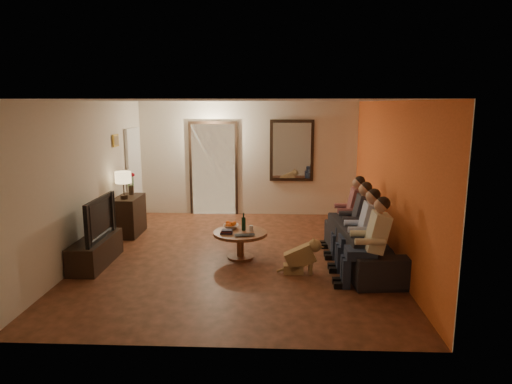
{
  "coord_description": "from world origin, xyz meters",
  "views": [
    {
      "loc": [
        0.64,
        -7.43,
        2.55
      ],
      "look_at": [
        0.3,
        0.3,
        1.05
      ],
      "focal_mm": 32.0,
      "sensor_mm": 36.0,
      "label": 1
    }
  ],
  "objects_px": {
    "person_d": "(351,215)",
    "laptop": "(245,236)",
    "dresser": "(129,216)",
    "person_a": "(372,246)",
    "tv": "(93,218)",
    "person_b": "(364,234)",
    "sofa": "(366,245)",
    "tv_stand": "(96,251)",
    "person_c": "(357,224)",
    "coffee_table": "(240,245)",
    "table_lamp": "(124,185)",
    "dog": "(300,256)",
    "wine_bottle": "(244,221)",
    "bowl": "(231,226)"
  },
  "relations": [
    {
      "from": "sofa",
      "to": "person_a",
      "type": "relative_size",
      "value": 1.91
    },
    {
      "from": "person_b",
      "to": "bowl",
      "type": "distance_m",
      "value": 2.26
    },
    {
      "from": "person_c",
      "to": "coffee_table",
      "type": "distance_m",
      "value": 1.98
    },
    {
      "from": "table_lamp",
      "to": "dog",
      "type": "distance_m",
      "value": 3.79
    },
    {
      "from": "table_lamp",
      "to": "bowl",
      "type": "distance_m",
      "value": 2.36
    },
    {
      "from": "person_c",
      "to": "bowl",
      "type": "height_order",
      "value": "person_c"
    },
    {
      "from": "person_a",
      "to": "wine_bottle",
      "type": "bearing_deg",
      "value": 146.73
    },
    {
      "from": "person_a",
      "to": "wine_bottle",
      "type": "xyz_separation_m",
      "value": [
        -1.89,
        1.24,
        0.01
      ]
    },
    {
      "from": "dresser",
      "to": "person_c",
      "type": "height_order",
      "value": "person_c"
    },
    {
      "from": "sofa",
      "to": "tv",
      "type": "bearing_deg",
      "value": 86.78
    },
    {
      "from": "dresser",
      "to": "person_a",
      "type": "xyz_separation_m",
      "value": [
        4.25,
        -2.45,
        0.22
      ]
    },
    {
      "from": "person_a",
      "to": "wine_bottle",
      "type": "height_order",
      "value": "person_a"
    },
    {
      "from": "tv_stand",
      "to": "person_c",
      "type": "xyz_separation_m",
      "value": [
        4.25,
        0.47,
        0.38
      ]
    },
    {
      "from": "person_d",
      "to": "laptop",
      "type": "distance_m",
      "value": 2.07
    },
    {
      "from": "bowl",
      "to": "person_a",
      "type": "bearing_deg",
      "value": -32.68
    },
    {
      "from": "wine_bottle",
      "to": "tv",
      "type": "bearing_deg",
      "value": -167.62
    },
    {
      "from": "person_a",
      "to": "laptop",
      "type": "bearing_deg",
      "value": 154.94
    },
    {
      "from": "tv_stand",
      "to": "person_a",
      "type": "height_order",
      "value": "person_a"
    },
    {
      "from": "person_b",
      "to": "laptop",
      "type": "relative_size",
      "value": 3.65
    },
    {
      "from": "person_c",
      "to": "laptop",
      "type": "distance_m",
      "value": 1.88
    },
    {
      "from": "person_d",
      "to": "person_b",
      "type": "bearing_deg",
      "value": -90.0
    },
    {
      "from": "person_c",
      "to": "dog",
      "type": "height_order",
      "value": "person_c"
    },
    {
      "from": "sofa",
      "to": "bowl",
      "type": "bearing_deg",
      "value": 72.74
    },
    {
      "from": "tv_stand",
      "to": "laptop",
      "type": "distance_m",
      "value": 2.42
    },
    {
      "from": "bowl",
      "to": "laptop",
      "type": "xyz_separation_m",
      "value": [
        0.28,
        -0.5,
        -0.02
      ]
    },
    {
      "from": "table_lamp",
      "to": "dresser",
      "type": "bearing_deg",
      "value": 90.0
    },
    {
      "from": "bowl",
      "to": "wine_bottle",
      "type": "xyz_separation_m",
      "value": [
        0.23,
        -0.12,
        0.12
      ]
    },
    {
      "from": "table_lamp",
      "to": "person_b",
      "type": "height_order",
      "value": "table_lamp"
    },
    {
      "from": "tv",
      "to": "dog",
      "type": "bearing_deg",
      "value": -94.51
    },
    {
      "from": "tv_stand",
      "to": "person_c",
      "type": "bearing_deg",
      "value": 6.38
    },
    {
      "from": "dresser",
      "to": "person_a",
      "type": "height_order",
      "value": "person_a"
    },
    {
      "from": "laptop",
      "to": "person_a",
      "type": "bearing_deg",
      "value": -36.1
    },
    {
      "from": "dog",
      "to": "bowl",
      "type": "bearing_deg",
      "value": 140.66
    },
    {
      "from": "tv_stand",
      "to": "laptop",
      "type": "relative_size",
      "value": 3.95
    },
    {
      "from": "tv",
      "to": "person_c",
      "type": "bearing_deg",
      "value": -83.62
    },
    {
      "from": "tv",
      "to": "person_b",
      "type": "xyz_separation_m",
      "value": [
        4.25,
        -0.13,
        -0.17
      ]
    },
    {
      "from": "sofa",
      "to": "laptop",
      "type": "height_order",
      "value": "sofa"
    },
    {
      "from": "dog",
      "to": "person_c",
      "type": "bearing_deg",
      "value": 35.5
    },
    {
      "from": "person_a",
      "to": "person_d",
      "type": "distance_m",
      "value": 1.8
    },
    {
      "from": "tv",
      "to": "laptop",
      "type": "bearing_deg",
      "value": -86.75
    },
    {
      "from": "bowl",
      "to": "coffee_table",
      "type": "bearing_deg",
      "value": -50.71
    },
    {
      "from": "bowl",
      "to": "laptop",
      "type": "height_order",
      "value": "bowl"
    },
    {
      "from": "person_c",
      "to": "laptop",
      "type": "height_order",
      "value": "person_c"
    },
    {
      "from": "tv",
      "to": "person_c",
      "type": "relative_size",
      "value": 0.97
    },
    {
      "from": "person_c",
      "to": "wine_bottle",
      "type": "height_order",
      "value": "person_c"
    },
    {
      "from": "tv_stand",
      "to": "sofa",
      "type": "height_order",
      "value": "sofa"
    },
    {
      "from": "tv",
      "to": "coffee_table",
      "type": "xyz_separation_m",
      "value": [
        2.3,
        0.42,
        -0.54
      ]
    },
    {
      "from": "tv_stand",
      "to": "person_b",
      "type": "bearing_deg",
      "value": -1.69
    },
    {
      "from": "person_b",
      "to": "coffee_table",
      "type": "bearing_deg",
      "value": 164.42
    },
    {
      "from": "tv_stand",
      "to": "dresser",
      "type": "bearing_deg",
      "value": 90.0
    }
  ]
}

